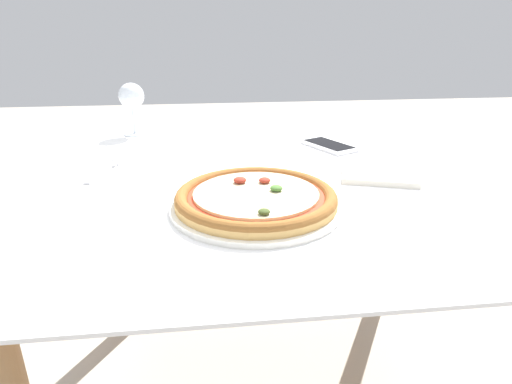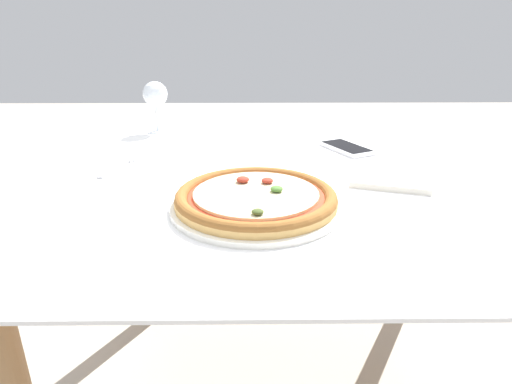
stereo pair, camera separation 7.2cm
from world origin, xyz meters
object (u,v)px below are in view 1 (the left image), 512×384
(pizza_plate, at_px, (256,199))
(cell_phone, at_px, (329,146))
(fork, at_px, (106,169))
(dining_table, at_px, (281,203))
(wine_glass_far_left, at_px, (132,98))

(pizza_plate, relative_size, cell_phone, 1.84)
(fork, relative_size, cell_phone, 1.06)
(dining_table, height_order, fork, fork)
(fork, distance_m, cell_phone, 0.55)
(dining_table, bearing_deg, wine_glass_far_left, 136.43)
(dining_table, xyz_separation_m, cell_phone, (0.15, 0.14, 0.09))
(fork, distance_m, wine_glass_far_left, 0.34)
(pizza_plate, relative_size, fork, 1.74)
(dining_table, height_order, wine_glass_far_left, wine_glass_far_left)
(fork, bearing_deg, dining_table, -3.05)
(cell_phone, bearing_deg, wine_glass_far_left, 158.29)
(fork, height_order, wine_glass_far_left, wine_glass_far_left)
(fork, relative_size, wine_glass_far_left, 1.16)
(pizza_plate, height_order, cell_phone, pizza_plate)
(fork, bearing_deg, wine_glass_far_left, 87.13)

